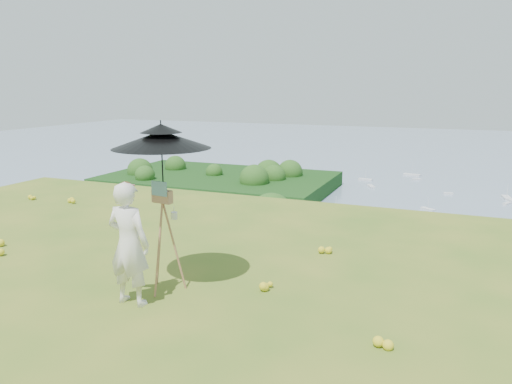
% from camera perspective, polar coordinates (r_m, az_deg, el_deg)
% --- Properties ---
extents(ground, '(14.00, 14.00, 0.00)m').
position_cam_1_polar(ground, '(8.24, -23.03, -9.92)').
color(ground, '#456C1E').
rests_on(ground, ground).
extents(shoreline_tier, '(170.00, 28.00, 8.00)m').
position_cam_1_polar(shoreline_tier, '(89.40, 17.03, -14.33)').
color(shoreline_tier, gray).
rests_on(shoreline_tier, bay_water).
extents(bay_water, '(700.00, 700.00, 0.00)m').
position_cam_1_polar(bay_water, '(248.10, 20.84, 2.71)').
color(bay_water, '#758AA8').
rests_on(bay_water, ground).
extents(peninsula, '(90.00, 60.00, 12.00)m').
position_cam_1_polar(peninsula, '(182.22, -4.27, 1.94)').
color(peninsula, '#0E340E').
rests_on(peninsula, bay_water).
extents(slope_trees, '(110.00, 50.00, 6.00)m').
position_cam_1_polar(slope_trees, '(44.45, 13.50, -12.11)').
color(slope_trees, '#1D5018').
rests_on(slope_trees, forest_slope).
extents(harbor_town, '(110.00, 22.00, 5.00)m').
position_cam_1_polar(harbor_town, '(86.77, 17.29, -10.47)').
color(harbor_town, beige).
rests_on(harbor_town, shoreline_tier).
extents(moored_boats, '(140.00, 140.00, 0.70)m').
position_cam_1_polar(moored_boats, '(171.21, 15.77, -0.74)').
color(moored_boats, silver).
rests_on(moored_boats, bay_water).
extents(wildflowers, '(10.00, 10.50, 0.12)m').
position_cam_1_polar(wildflowers, '(8.38, -21.85, -9.01)').
color(wildflowers, yellow).
rests_on(wildflowers, ground).
extents(painter, '(0.63, 0.42, 1.72)m').
position_cam_1_polar(painter, '(6.98, -14.34, -5.76)').
color(painter, silver).
rests_on(painter, ground).
extents(field_easel, '(0.69, 0.69, 1.64)m').
position_cam_1_polar(field_easel, '(7.35, -10.49, -5.00)').
color(field_easel, '#8F5C3C').
rests_on(field_easel, ground).
extents(sun_umbrella, '(1.67, 1.67, 1.14)m').
position_cam_1_polar(sun_umbrella, '(7.14, -10.68, 3.52)').
color(sun_umbrella, black).
rests_on(sun_umbrella, field_easel).
extents(painter_cap, '(0.21, 0.25, 0.10)m').
position_cam_1_polar(painter_cap, '(6.79, -14.70, 0.77)').
color(painter_cap, '#C66C6D').
rests_on(painter_cap, painter).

